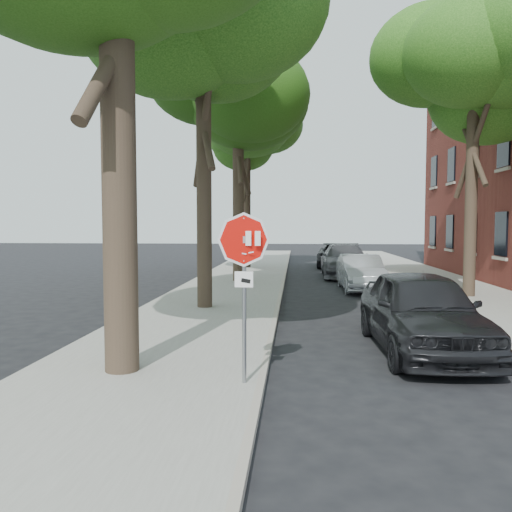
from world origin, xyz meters
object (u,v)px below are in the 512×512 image
(tree_mid_b, at_px, (238,98))
(car_a, at_px, (421,311))
(stop_sign, at_px, (244,264))
(tree_mid_a, at_px, (203,50))
(car_c, at_px, (345,260))
(car_b, at_px, (361,273))
(car_d, at_px, (337,255))
(tree_far, at_px, (247,143))
(tree_right, at_px, (472,86))

(tree_mid_b, relative_size, car_a, 2.16)
(stop_sign, xyz_separation_m, tree_mid_a, (-1.92, 7.14, 5.66))
(stop_sign, height_order, car_c, stop_sign)
(car_b, height_order, car_c, car_c)
(stop_sign, bearing_deg, car_d, 81.78)
(stop_sign, distance_m, tree_far, 21.88)
(stop_sign, height_order, tree_right, tree_right)
(tree_mid_b, distance_m, car_b, 9.11)
(tree_mid_a, distance_m, car_c, 13.18)
(tree_mid_b, bearing_deg, tree_mid_a, -91.63)
(tree_mid_a, relative_size, car_d, 1.92)
(tree_far, xyz_separation_m, car_a, (5.32, -18.44, -6.40))
(car_b, bearing_deg, tree_mid_a, -138.22)
(tree_far, relative_size, car_a, 1.94)
(car_c, relative_size, car_d, 1.08)
(tree_far, relative_size, car_b, 2.22)
(tree_mid_b, distance_m, car_c, 9.23)
(car_b, bearing_deg, stop_sign, -106.73)
(tree_mid_b, height_order, car_b, tree_mid_b)
(tree_mid_a, relative_size, tree_right, 1.06)
(tree_mid_a, distance_m, tree_mid_b, 7.02)
(tree_mid_a, xyz_separation_m, car_c, (5.10, 10.07, -6.80))
(stop_sign, relative_size, tree_mid_b, 0.25)
(tree_mid_a, xyz_separation_m, tree_mid_b, (0.20, 7.01, 0.39))
(tree_right, bearing_deg, car_d, 104.88)
(tree_far, relative_size, car_c, 1.68)
(tree_right, xyz_separation_m, car_c, (-3.50, 7.08, -6.41))
(tree_far, distance_m, car_b, 12.39)
(car_c, distance_m, car_d, 5.63)
(tree_right, height_order, car_b, tree_right)
(tree_mid_a, bearing_deg, car_a, -40.44)
(car_a, distance_m, car_d, 20.16)
(car_d, bearing_deg, car_a, -85.56)
(car_c, bearing_deg, tree_far, 144.09)
(tree_mid_b, xyz_separation_m, car_c, (4.90, 3.07, -7.19))
(car_b, bearing_deg, tree_right, -30.87)
(tree_mid_a, relative_size, car_c, 1.78)
(stop_sign, bearing_deg, tree_far, 95.46)
(tree_far, bearing_deg, car_c, -37.01)
(stop_sign, xyz_separation_m, tree_far, (-2.02, 21.14, 5.26))
(stop_sign, xyz_separation_m, tree_right, (6.68, 10.14, 5.26))
(tree_far, bearing_deg, car_a, -73.91)
(tree_far, height_order, car_c, tree_far)
(stop_sign, relative_size, car_d, 0.51)
(tree_mid_a, relative_size, tree_far, 1.06)
(tree_far, xyz_separation_m, car_c, (5.20, -3.92, -6.41))
(tree_mid_a, distance_m, tree_right, 9.12)
(car_b, distance_m, car_c, 5.17)
(car_d, bearing_deg, tree_far, -157.73)
(stop_sign, distance_m, tree_mid_b, 15.48)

